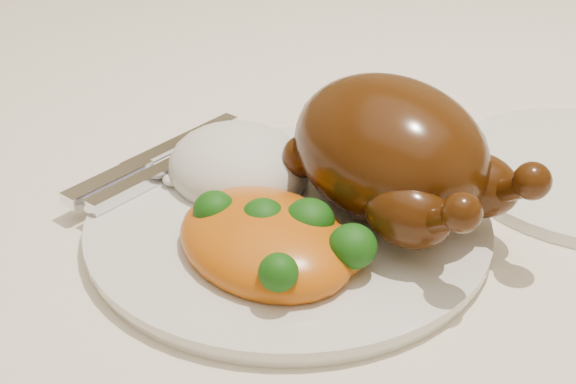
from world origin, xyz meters
The scene contains 7 objects.
dining_table centered at (0.00, 0.00, 0.67)m, with size 1.60×0.90×0.76m.
tablecloth centered at (0.00, 0.00, 0.74)m, with size 1.73×1.03×0.18m.
dinner_plate centered at (0.08, -0.14, 0.77)m, with size 0.27×0.27×0.01m, color silver.
roast_chicken centered at (0.14, -0.10, 0.82)m, with size 0.20×0.16×0.09m.
rice_mound centered at (0.03, -0.12, 0.79)m, with size 0.13×0.12×0.06m.
mac_and_cheese centered at (0.10, -0.19, 0.79)m, with size 0.15×0.13×0.05m.
cutlery centered at (-0.04, -0.15, 0.79)m, with size 0.04×0.18×0.01m.
Camera 1 is at (0.33, -0.53, 1.07)m, focal length 50.00 mm.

